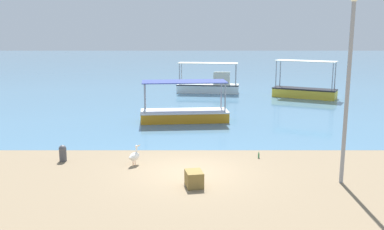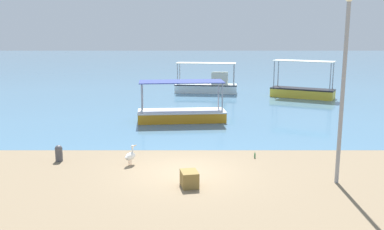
% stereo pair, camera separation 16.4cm
% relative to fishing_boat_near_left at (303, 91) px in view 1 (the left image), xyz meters
% --- Properties ---
extents(ground, '(120.00, 120.00, 0.00)m').
position_rel_fishing_boat_near_left_xyz_m(ground, '(-9.03, -18.07, -0.56)').
color(ground, '#877255').
extents(harbor_water, '(110.00, 90.00, 0.00)m').
position_rel_fishing_boat_near_left_xyz_m(harbor_water, '(-9.03, 29.93, -0.56)').
color(harbor_water, teal).
rests_on(harbor_water, ground).
extents(fishing_boat_near_left, '(5.05, 3.56, 2.93)m').
position_rel_fishing_boat_near_left_xyz_m(fishing_boat_near_left, '(0.00, 0.00, 0.00)').
color(fishing_boat_near_left, yellow).
rests_on(fishing_boat_near_left, harbor_water).
extents(fishing_boat_far_left, '(5.28, 2.25, 2.38)m').
position_rel_fishing_boat_near_left_xyz_m(fishing_boat_far_left, '(-9.39, -8.83, -0.07)').
color(fishing_boat_far_left, orange).
rests_on(fishing_boat_far_left, harbor_water).
extents(fishing_boat_center, '(5.41, 2.13, 2.55)m').
position_rel_fishing_boat_near_left_xyz_m(fishing_boat_center, '(-7.37, 2.64, 0.10)').
color(fishing_boat_center, white).
rests_on(fishing_boat_center, harbor_water).
extents(pelican, '(0.52, 0.74, 0.80)m').
position_rel_fishing_boat_near_left_xyz_m(pelican, '(-11.25, -17.19, -0.19)').
color(pelican, '#E0997A').
rests_on(pelican, ground).
extents(lamp_post, '(0.28, 0.28, 6.51)m').
position_rel_fishing_boat_near_left_xyz_m(lamp_post, '(-3.63, -19.19, 3.06)').
color(lamp_post, gray).
rests_on(lamp_post, ground).
extents(mooring_bollard, '(0.31, 0.31, 0.68)m').
position_rel_fishing_boat_near_left_xyz_m(mooring_bollard, '(-14.27, -16.68, -0.20)').
color(mooring_bollard, '#47474C').
rests_on(mooring_bollard, ground).
extents(cargo_crate, '(0.69, 0.82, 0.55)m').
position_rel_fishing_boat_near_left_xyz_m(cargo_crate, '(-8.86, -19.57, -0.29)').
color(cargo_crate, olive).
rests_on(cargo_crate, ground).
extents(glass_bottle, '(0.07, 0.07, 0.27)m').
position_rel_fishing_boat_near_left_xyz_m(glass_bottle, '(-6.11, -16.24, -0.46)').
color(glass_bottle, '#3F7F4C').
rests_on(glass_bottle, ground).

